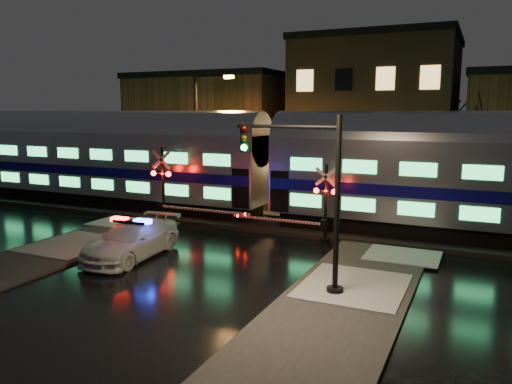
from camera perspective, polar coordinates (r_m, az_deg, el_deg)
ground at (r=23.00m, az=-3.09°, el=-6.31°), size 120.00×120.00×0.00m
ballast at (r=27.35m, az=1.81°, el=-3.50°), size 90.00×4.20×0.24m
sidewalk_left at (r=22.51m, az=-25.60°, el=-7.43°), size 4.00×20.00×0.12m
sidewalk_right at (r=15.39m, az=8.33°, el=-14.28°), size 4.00×20.00×0.12m
building_left at (r=47.72m, az=-4.64°, el=7.28°), size 14.00×10.00×9.00m
building_mid at (r=42.90m, az=13.64°, el=8.49°), size 12.00×11.00×11.50m
train at (r=26.83m, az=1.75°, el=3.32°), size 51.00×3.12×5.92m
police_car at (r=21.87m, az=-14.00°, el=-5.31°), size 2.49×5.40×1.70m
crossing_signal_right at (r=23.40m, az=7.04°, el=-2.20°), size 5.29×0.63×3.75m
crossing_signal_left at (r=27.05m, az=-10.03°, el=-0.26°), size 5.98×0.66×4.23m
traffic_light at (r=16.77m, az=6.09°, el=-0.93°), size 3.92×0.70×6.06m
streetlight at (r=33.39m, az=-6.40°, el=7.15°), size 2.87×0.30×8.59m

